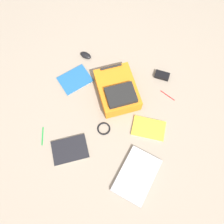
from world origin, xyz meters
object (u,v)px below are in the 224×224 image
book_comic (149,129)px  book_manual (75,80)px  book_red (70,150)px  pen_black (168,95)px  backpack (117,90)px  laptop (137,175)px  cable_coil (104,129)px  computer_mouse (86,55)px  power_brick (162,75)px  pen_blue (42,136)px

book_comic → book_manual: book_comic is taller
book_red → pen_black: size_ratio=2.30×
book_red → pen_black: (0.69, -0.55, -0.01)m
backpack → laptop: size_ratio=1.24×
book_comic → cable_coil: 0.34m
backpack → cable_coil: backpack is taller
pen_black → book_manual: bearing=100.3°
book_red → cable_coil: bearing=-35.3°
book_manual → book_red: bearing=-159.1°
computer_mouse → pen_black: 0.78m
laptop → book_manual: laptop is taller
power_brick → book_red: bearing=151.8°
book_comic → computer_mouse: (0.44, 0.71, 0.01)m
pen_blue → backpack: bearing=-37.1°
computer_mouse → pen_blue: computer_mouse is taller
laptop → book_manual: 0.92m
pen_black → laptop: bearing=177.5°
book_manual → power_brick: 0.73m
computer_mouse → pen_blue: size_ratio=0.73×
book_red → power_brick: bearing=-28.2°
book_comic → cable_coil: book_comic is taller
laptop → book_manual: bearing=52.9°
computer_mouse → cable_coil: (-0.56, -0.39, -0.01)m
book_manual → pen_black: 0.77m
backpack → power_brick: backpack is taller
backpack → laptop: bearing=-147.3°
pen_black → computer_mouse: bearing=81.9°
book_red → pen_blue: 0.24m
book_red → pen_black: 0.89m
book_red → book_comic: book_comic is taller
cable_coil → power_brick: bearing=-25.0°
laptop → pen_blue: size_ratio=2.72×
pen_blue → book_red: bearing=-95.1°
computer_mouse → pen_blue: (-0.78, 0.02, -0.01)m
pen_blue → power_brick: bearing=-40.1°
book_manual → computer_mouse: (0.25, 0.01, 0.01)m
cable_coil → pen_black: (0.45, -0.38, -0.00)m
backpack → pen_blue: size_ratio=3.38×
backpack → pen_blue: bearing=142.9°
laptop → computer_mouse: bearing=42.7°
book_manual → backpack: bearing=-89.8°
book_red → pen_blue: book_red is taller
computer_mouse → power_brick: bearing=-74.3°
cable_coil → book_comic: bearing=-69.3°
backpack → laptop: (-0.56, -0.36, -0.05)m
cable_coil → computer_mouse: bearing=35.0°
backpack → book_comic: size_ratio=1.80×
book_comic → pen_black: size_ratio=1.93×
book_red → book_comic: bearing=-53.5°
book_comic → pen_blue: bearing=115.0°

